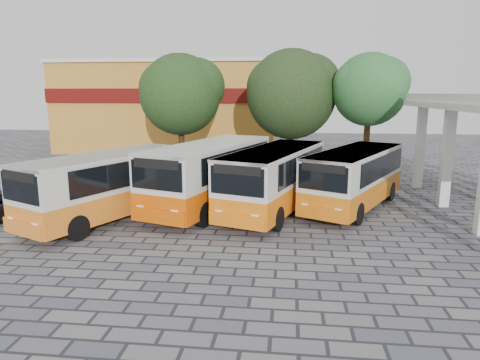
# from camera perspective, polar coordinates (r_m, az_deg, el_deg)

# --- Properties ---
(ground) EXTENTS (90.00, 90.00, 0.00)m
(ground) POSITION_cam_1_polar(r_m,az_deg,el_deg) (16.02, 5.08, -8.31)
(ground) COLOR #4F505C
(ground) RESTS_ON ground
(shophouse_block) EXTENTS (20.40, 10.40, 8.30)m
(shophouse_block) POSITION_cam_1_polar(r_m,az_deg,el_deg) (42.61, -8.98, 9.70)
(shophouse_block) COLOR #C17F28
(shophouse_block) RESTS_ON ground
(bus_far_left) EXTENTS (5.58, 8.56, 2.87)m
(bus_far_left) POSITION_cam_1_polar(r_m,az_deg,el_deg) (19.21, -17.05, -0.28)
(bus_far_left) COLOR orange
(bus_far_left) RESTS_ON ground
(bus_centre_left) EXTENTS (5.16, 9.17, 3.11)m
(bus_centre_left) POSITION_cam_1_polar(r_m,az_deg,el_deg) (20.27, -3.96, 1.19)
(bus_centre_left) COLOR #D54E00
(bus_centre_left) RESTS_ON ground
(bus_centre_right) EXTENTS (4.88, 8.67, 2.94)m
(bus_centre_right) POSITION_cam_1_polar(r_m,az_deg,el_deg) (19.64, 4.63, 0.56)
(bus_centre_right) COLOR orange
(bus_centre_right) RESTS_ON ground
(bus_far_right) EXTENTS (5.65, 8.37, 2.81)m
(bus_far_right) POSITION_cam_1_polar(r_m,az_deg,el_deg) (20.91, 15.09, 0.65)
(bus_far_right) COLOR #D4670B
(bus_far_right) RESTS_ON ground
(tree_left) EXTENTS (5.94, 5.66, 8.14)m
(tree_left) POSITION_cam_1_polar(r_m,az_deg,el_deg) (30.78, -7.83, 11.57)
(tree_left) COLOR #382811
(tree_left) RESTS_ON ground
(tree_middle) EXTENTS (6.58, 6.27, 8.46)m
(tree_middle) POSITION_cam_1_polar(r_m,az_deg,el_deg) (30.76, 7.02, 11.64)
(tree_middle) COLOR black
(tree_middle) RESTS_ON ground
(tree_right) EXTENTS (5.01, 4.77, 8.02)m
(tree_right) POSITION_cam_1_polar(r_m,az_deg,el_deg) (29.81, 17.00, 11.74)
(tree_right) COLOR #4B3316
(tree_right) RESTS_ON ground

